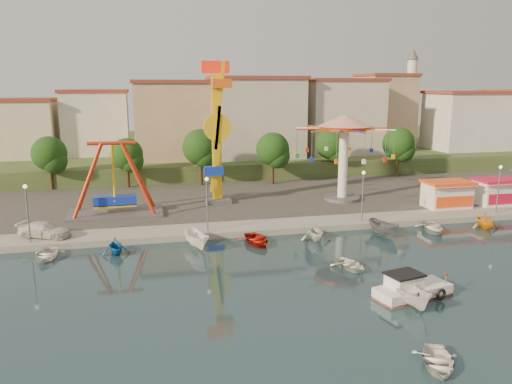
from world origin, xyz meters
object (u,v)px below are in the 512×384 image
object	(u,v)px
kamikaze_tower	(217,136)
rowboat_a	(350,265)
cabin_motorboat	(411,290)
skiff	(411,295)
van	(45,230)
pirate_ship_ride	(114,180)
wave_swinger	(344,138)

from	to	relation	value
kamikaze_tower	rowboat_a	xyz separation A→B (m)	(7.29, -22.55, -8.27)
cabin_motorboat	rowboat_a	distance (m)	6.33
skiff	cabin_motorboat	bearing A→B (deg)	56.06
rowboat_a	van	size ratio (longest dim) A/B	0.68
pirate_ship_ride	kamikaze_tower	world-z (taller)	kamikaze_tower
skiff	van	bearing A→B (deg)	138.97
pirate_ship_ride	rowboat_a	world-z (taller)	pirate_ship_ride
kamikaze_tower	van	bearing A→B (deg)	-150.05
rowboat_a	van	world-z (taller)	van
cabin_motorboat	skiff	distance (m)	1.48
cabin_motorboat	skiff	size ratio (longest dim) A/B	1.48
kamikaze_tower	skiff	size ratio (longest dim) A/B	4.23
pirate_ship_ride	wave_swinger	world-z (taller)	wave_swinger
cabin_motorboat	kamikaze_tower	bearing A→B (deg)	95.08
wave_swinger	pirate_ship_ride	bearing A→B (deg)	-177.30
skiff	wave_swinger	bearing A→B (deg)	72.69
kamikaze_tower	van	size ratio (longest dim) A/B	3.42
pirate_ship_ride	cabin_motorboat	world-z (taller)	pirate_ship_ride
wave_swinger	cabin_motorboat	size ratio (longest dim) A/B	2.00
wave_swinger	rowboat_a	xyz separation A→B (m)	(-7.72, -20.68, -7.85)
pirate_ship_ride	skiff	size ratio (longest dim) A/B	2.56
skiff	van	world-z (taller)	van
kamikaze_tower	wave_swinger	bearing A→B (deg)	-7.10
rowboat_a	van	xyz separation A→B (m)	(-25.01, 12.34, 0.96)
kamikaze_tower	wave_swinger	size ratio (longest dim) A/B	1.42
skiff	van	xyz separation A→B (m)	(-26.20, 19.64, 0.55)
cabin_motorboat	wave_swinger	bearing A→B (deg)	64.97
pirate_ship_ride	van	distance (m)	9.78
kamikaze_tower	pirate_ship_ride	bearing A→B (deg)	-165.05
rowboat_a	skiff	size ratio (longest dim) A/B	0.84
pirate_ship_ride	kamikaze_tower	xyz separation A→B (m)	(11.72, 3.13, 4.21)
kamikaze_tower	van	xyz separation A→B (m)	(-17.72, -10.21, -7.31)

